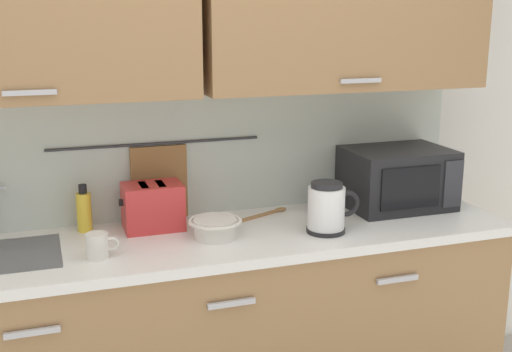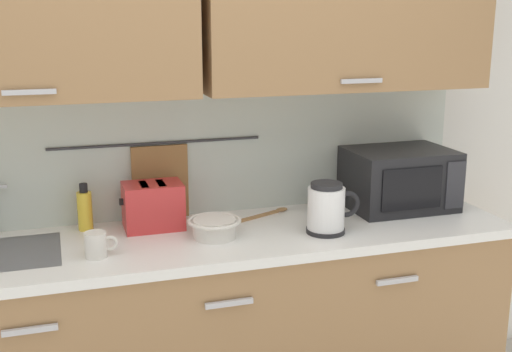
# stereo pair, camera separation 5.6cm
# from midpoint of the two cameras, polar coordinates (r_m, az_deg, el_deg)

# --- Properties ---
(counter_unit) EXTENTS (2.53, 0.64, 0.90)m
(counter_unit) POSITION_cam_midpoint_polar(r_m,az_deg,el_deg) (2.80, -4.79, -13.77)
(counter_unit) COLOR #997047
(counter_unit) RESTS_ON ground
(back_wall_assembly) EXTENTS (3.70, 0.41, 2.50)m
(back_wall_assembly) POSITION_cam_midpoint_polar(r_m,az_deg,el_deg) (2.72, -6.24, 8.90)
(back_wall_assembly) COLOR silver
(back_wall_assembly) RESTS_ON ground
(microwave) EXTENTS (0.46, 0.35, 0.27)m
(microwave) POSITION_cam_midpoint_polar(r_m,az_deg,el_deg) (3.02, 11.75, -0.18)
(microwave) COLOR black
(microwave) RESTS_ON counter_unit
(electric_kettle) EXTENTS (0.23, 0.16, 0.21)m
(electric_kettle) POSITION_cam_midpoint_polar(r_m,az_deg,el_deg) (2.64, 5.66, -2.81)
(electric_kettle) COLOR black
(electric_kettle) RESTS_ON counter_unit
(dish_soap_bottle) EXTENTS (0.06, 0.06, 0.20)m
(dish_soap_bottle) POSITION_cam_midpoint_polar(r_m,az_deg,el_deg) (2.74, -15.40, -2.95)
(dish_soap_bottle) COLOR yellow
(dish_soap_bottle) RESTS_ON counter_unit
(mug_near_sink) EXTENTS (0.12, 0.08, 0.09)m
(mug_near_sink) POSITION_cam_midpoint_polar(r_m,az_deg,el_deg) (2.44, -14.33, -5.95)
(mug_near_sink) COLOR silver
(mug_near_sink) RESTS_ON counter_unit
(mixing_bowl) EXTENTS (0.21, 0.21, 0.08)m
(mixing_bowl) POSITION_cam_midpoint_polar(r_m,az_deg,el_deg) (2.58, -4.22, -4.47)
(mixing_bowl) COLOR silver
(mixing_bowl) RESTS_ON counter_unit
(toaster) EXTENTS (0.26, 0.17, 0.19)m
(toaster) POSITION_cam_midpoint_polar(r_m,az_deg,el_deg) (2.71, -9.62, -2.63)
(toaster) COLOR red
(toaster) RESTS_ON counter_unit
(mug_by_kettle) EXTENTS (0.12, 0.08, 0.09)m
(mug_by_kettle) POSITION_cam_midpoint_polar(r_m,az_deg,el_deg) (2.92, 5.26, -2.21)
(mug_by_kettle) COLOR black
(mug_by_kettle) RESTS_ON counter_unit
(wooden_spoon) EXTENTS (0.26, 0.14, 0.01)m
(wooden_spoon) POSITION_cam_midpoint_polar(r_m,az_deg,el_deg) (2.88, 0.57, -3.25)
(wooden_spoon) COLOR #9E7042
(wooden_spoon) RESTS_ON counter_unit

